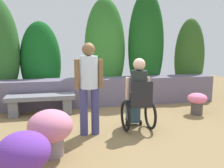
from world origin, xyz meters
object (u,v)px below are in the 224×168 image
at_px(stone_bench, 41,102).
at_px(flower_pot_red_accent, 51,129).
at_px(person_in_wheelchair, 138,97).
at_px(person_standing_companion, 89,83).
at_px(flower_pot_terracotta_by_wall, 197,101).
at_px(flower_pot_purple_near, 24,156).

distance_m(stone_bench, flower_pot_red_accent, 2.18).
bearing_deg(flower_pot_red_accent, person_in_wheelchair, 26.56).
relative_size(person_standing_companion, flower_pot_red_accent, 2.39).
height_order(stone_bench, flower_pot_red_accent, flower_pot_red_accent).
bearing_deg(flower_pot_red_accent, flower_pot_terracotta_by_wall, 24.16).
distance_m(stone_bench, person_in_wheelchair, 2.30).
relative_size(flower_pot_terracotta_by_wall, flower_pot_red_accent, 0.73).
relative_size(stone_bench, person_in_wheelchair, 1.13).
distance_m(person_standing_companion, flower_pot_red_accent, 1.09).
bearing_deg(flower_pot_red_accent, person_standing_companion, 47.58).
height_order(person_in_wheelchair, flower_pot_terracotta_by_wall, person_in_wheelchair).
relative_size(person_standing_companion, flower_pot_terracotta_by_wall, 3.27).
xyz_separation_m(person_in_wheelchair, person_standing_companion, (-0.90, -0.07, 0.30)).
height_order(person_standing_companion, flower_pot_purple_near, person_standing_companion).
distance_m(person_standing_companion, flower_pot_terracotta_by_wall, 2.69).
bearing_deg(person_in_wheelchair, stone_bench, 138.95).
bearing_deg(flower_pot_terracotta_by_wall, person_standing_companion, -164.15).
bearing_deg(person_standing_companion, flower_pot_purple_near, -113.85).
distance_m(flower_pot_terracotta_by_wall, flower_pot_red_accent, 3.47).
xyz_separation_m(flower_pot_terracotta_by_wall, flower_pot_red_accent, (-3.17, -1.42, 0.08)).
relative_size(person_in_wheelchair, flower_pot_red_accent, 1.99).
bearing_deg(flower_pot_red_accent, stone_bench, 97.01).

